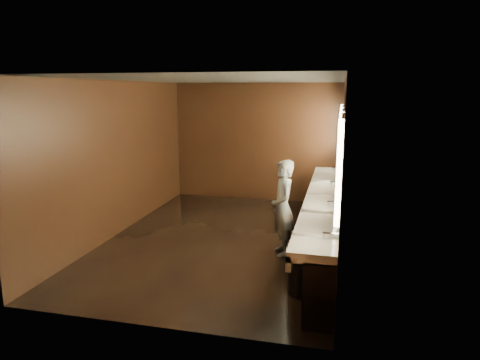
# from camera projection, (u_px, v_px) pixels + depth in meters

# --- Properties ---
(floor) EXTENTS (6.00, 6.00, 0.00)m
(floor) POSITION_uv_depth(u_px,v_px,m) (224.00, 239.00, 7.71)
(floor) COLOR black
(floor) RESTS_ON ground
(ceiling) EXTENTS (4.00, 6.00, 0.02)m
(ceiling) POSITION_uv_depth(u_px,v_px,m) (222.00, 80.00, 7.13)
(ceiling) COLOR #2D2D2B
(ceiling) RESTS_ON wall_back
(wall_back) EXTENTS (4.00, 0.02, 2.80)m
(wall_back) POSITION_uv_depth(u_px,v_px,m) (256.00, 142.00, 10.27)
(wall_back) COLOR black
(wall_back) RESTS_ON floor
(wall_front) EXTENTS (4.00, 0.02, 2.80)m
(wall_front) POSITION_uv_depth(u_px,v_px,m) (148.00, 208.00, 4.56)
(wall_front) COLOR black
(wall_front) RESTS_ON floor
(wall_left) EXTENTS (0.02, 6.00, 2.80)m
(wall_left) POSITION_uv_depth(u_px,v_px,m) (118.00, 158.00, 7.87)
(wall_left) COLOR black
(wall_left) RESTS_ON floor
(wall_right) EXTENTS (0.02, 6.00, 2.80)m
(wall_right) POSITION_uv_depth(u_px,v_px,m) (341.00, 167.00, 6.97)
(wall_right) COLOR black
(wall_right) RESTS_ON floor
(sink_counter) EXTENTS (0.55, 5.40, 1.01)m
(sink_counter) POSITION_uv_depth(u_px,v_px,m) (326.00, 219.00, 7.20)
(sink_counter) COLOR black
(sink_counter) RESTS_ON floor
(mirror_band) EXTENTS (0.06, 5.03, 1.15)m
(mirror_band) POSITION_uv_depth(u_px,v_px,m) (341.00, 146.00, 6.90)
(mirror_band) COLOR #FCEDBB
(mirror_band) RESTS_ON wall_right
(person) EXTENTS (0.54, 0.66, 1.55)m
(person) POSITION_uv_depth(u_px,v_px,m) (283.00, 208.00, 6.86)
(person) COLOR #96AEE0
(person) RESTS_ON floor
(trash_bin) EXTENTS (0.45, 0.45, 0.62)m
(trash_bin) POSITION_uv_depth(u_px,v_px,m) (303.00, 271.00, 5.60)
(trash_bin) COLOR black
(trash_bin) RESTS_ON floor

